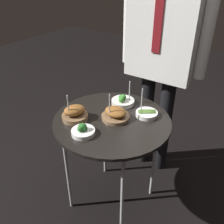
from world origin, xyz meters
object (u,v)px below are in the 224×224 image
(bowl_roast_front_center, at_px, (75,114))
(bowl_broccoli_back_left, at_px, (83,131))
(serving_cart, at_px, (112,126))
(bowl_roast_mid_left, at_px, (116,114))
(waiter_figure, at_px, (163,43))
(bowl_broccoli_mid_right, at_px, (123,101))
(bowl_asparagus_near_rim, at_px, (147,113))

(bowl_roast_front_center, distance_m, bowl_broccoli_back_left, 0.16)
(serving_cart, distance_m, bowl_roast_front_center, 0.23)
(bowl_roast_mid_left, bearing_deg, waiter_figure, 84.91)
(bowl_broccoli_mid_right, distance_m, bowl_roast_mid_left, 0.18)
(bowl_broccoli_back_left, relative_size, waiter_figure, 0.08)
(serving_cart, xyz_separation_m, bowl_broccoli_mid_right, (-0.04, 0.19, 0.07))
(serving_cart, distance_m, bowl_asparagus_near_rim, 0.22)
(serving_cart, bearing_deg, bowl_broccoli_mid_right, 102.89)
(bowl_broccoli_back_left, xyz_separation_m, bowl_asparagus_near_rim, (0.20, 0.36, -0.01))
(bowl_roast_front_center, bearing_deg, bowl_broccoli_back_left, -33.76)
(bowl_roast_front_center, bearing_deg, bowl_roast_mid_left, 34.92)
(serving_cart, xyz_separation_m, bowl_broccoli_back_left, (-0.05, -0.21, 0.07))
(bowl_roast_front_center, xyz_separation_m, waiter_figure, (0.24, 0.64, 0.30))
(bowl_asparagus_near_rim, height_order, bowl_roast_mid_left, bowl_roast_mid_left)
(waiter_figure, bearing_deg, serving_cart, -96.26)
(bowl_roast_front_center, xyz_separation_m, bowl_broccoli_back_left, (0.14, -0.09, -0.02))
(bowl_asparagus_near_rim, bearing_deg, waiter_figure, 104.19)
(bowl_broccoli_mid_right, bearing_deg, waiter_figure, 72.89)
(bowl_broccoli_back_left, bearing_deg, bowl_roast_front_center, 146.24)
(serving_cart, bearing_deg, bowl_broccoli_back_left, -102.93)
(bowl_broccoli_mid_right, xyz_separation_m, bowl_roast_front_center, (-0.14, -0.31, 0.01))
(bowl_roast_mid_left, bearing_deg, bowl_broccoli_mid_right, 107.97)
(bowl_broccoli_mid_right, height_order, bowl_broccoli_back_left, bowl_broccoli_mid_right)
(bowl_roast_front_center, height_order, waiter_figure, waiter_figure)
(bowl_asparagus_near_rim, xyz_separation_m, waiter_figure, (-0.09, 0.37, 0.32))
(bowl_broccoli_back_left, bearing_deg, bowl_asparagus_near_rim, 60.87)
(serving_cart, relative_size, bowl_roast_front_center, 4.06)
(bowl_broccoli_back_left, relative_size, bowl_roast_mid_left, 0.73)
(serving_cart, bearing_deg, bowl_roast_mid_left, 56.46)
(bowl_broccoli_back_left, distance_m, bowl_roast_mid_left, 0.24)
(serving_cart, height_order, bowl_broccoli_back_left, bowl_broccoli_back_left)
(bowl_roast_front_center, bearing_deg, bowl_broccoli_mid_right, 65.79)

